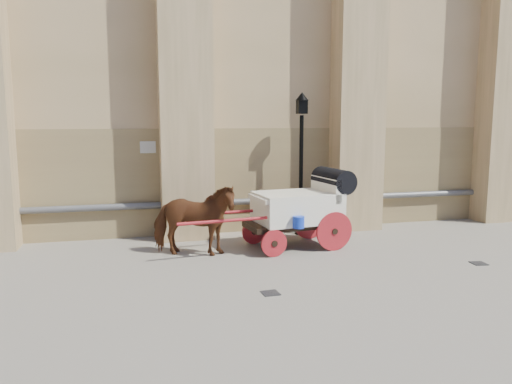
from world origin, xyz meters
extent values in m
plane|color=gray|center=(0.00, 0.00, 0.00)|extent=(90.00, 90.00, 0.00)
cube|color=#917C4F|center=(2.00, 4.15, 1.50)|extent=(44.00, 0.35, 3.00)
cylinder|color=#59595B|center=(2.00, 3.88, 0.90)|extent=(42.00, 0.18, 0.18)
cube|color=beige|center=(-2.00, 3.97, 2.50)|extent=(0.42, 0.04, 0.32)
imported|color=brown|center=(-1.07, 1.72, 0.87)|extent=(2.25, 1.54, 1.74)
cube|color=black|center=(1.50, 1.91, 0.60)|extent=(2.50, 1.36, 0.13)
cube|color=white|center=(1.61, 1.92, 1.03)|extent=(2.21, 1.59, 0.76)
cube|color=white|center=(2.42, 2.02, 1.47)|extent=(0.32, 1.37, 0.60)
cube|color=white|center=(0.69, 1.81, 1.31)|extent=(0.52, 1.23, 0.11)
cylinder|color=black|center=(2.63, 2.04, 1.69)|extent=(0.76, 1.42, 0.61)
cylinder|color=#A81D23|center=(2.39, 1.33, 0.49)|extent=(0.98, 0.18, 0.98)
cylinder|color=#A81D23|center=(2.23, 2.67, 0.49)|extent=(0.98, 0.18, 0.98)
cylinder|color=#A81D23|center=(0.77, 1.14, 0.33)|extent=(0.66, 0.14, 0.65)
cylinder|color=#A81D23|center=(0.61, 2.48, 0.33)|extent=(0.66, 0.14, 0.65)
cylinder|color=#A81D23|center=(-0.23, 1.21, 0.92)|extent=(2.60, 0.38, 0.08)
cylinder|color=#A81D23|center=(-0.34, 2.19, 0.92)|extent=(2.60, 0.38, 0.08)
cylinder|color=blue|center=(1.37, 1.13, 0.82)|extent=(0.28, 0.28, 0.28)
cylinder|color=black|center=(2.18, 3.27, 1.68)|extent=(0.11, 0.11, 3.37)
cone|color=black|center=(2.18, 3.27, 0.17)|extent=(0.34, 0.34, 0.34)
cube|color=black|center=(2.18, 3.27, 3.60)|extent=(0.26, 0.26, 0.39)
cone|color=black|center=(2.18, 3.27, 3.88)|extent=(0.37, 0.37, 0.22)
cube|color=black|center=(-0.01, -1.28, 0.01)|extent=(0.34, 0.34, 0.01)
cube|color=black|center=(5.12, -0.56, 0.01)|extent=(0.35, 0.35, 0.01)
camera|label=1|loc=(-2.51, -9.95, 3.25)|focal=35.00mm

